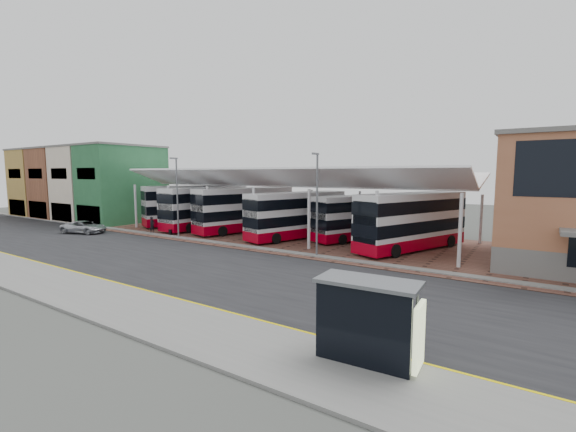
# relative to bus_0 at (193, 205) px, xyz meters

# --- Properties ---
(ground) EXTENTS (140.00, 140.00, 0.00)m
(ground) POSITION_rel_bus_0_xyz_m (19.95, -13.89, -2.52)
(ground) COLOR #40423E
(road) EXTENTS (120.00, 14.00, 0.02)m
(road) POSITION_rel_bus_0_xyz_m (19.95, -14.89, -2.51)
(road) COLOR black
(road) RESTS_ON ground
(forecourt) EXTENTS (72.00, 16.00, 0.06)m
(forecourt) POSITION_rel_bus_0_xyz_m (21.95, -0.89, -2.49)
(forecourt) COLOR brown
(forecourt) RESTS_ON ground
(sidewalk) EXTENTS (120.00, 4.00, 0.14)m
(sidewalk) POSITION_rel_bus_0_xyz_m (19.95, -22.89, -2.45)
(sidewalk) COLOR slate
(sidewalk) RESTS_ON ground
(north_kerb) EXTENTS (120.00, 0.80, 0.14)m
(north_kerb) POSITION_rel_bus_0_xyz_m (19.95, -7.69, -2.45)
(north_kerb) COLOR slate
(north_kerb) RESTS_ON ground
(yellow_line_near) EXTENTS (120.00, 0.12, 0.01)m
(yellow_line_near) POSITION_rel_bus_0_xyz_m (19.95, -20.89, -2.49)
(yellow_line_near) COLOR #F3D900
(yellow_line_near) RESTS_ON road
(yellow_line_far) EXTENTS (120.00, 0.12, 0.01)m
(yellow_line_far) POSITION_rel_bus_0_xyz_m (19.95, -20.59, -2.49)
(yellow_line_far) COLOR #F3D900
(yellow_line_far) RESTS_ON road
(canopy) EXTENTS (37.00, 11.63, 7.07)m
(canopy) POSITION_rel_bus_0_xyz_m (13.95, 0.05, 3.28)
(canopy) COLOR silver
(canopy) RESTS_ON ground
(shop_green) EXTENTS (6.40, 10.20, 10.22)m
(shop_green) POSITION_rel_bus_0_xyz_m (-10.05, -2.92, 2.60)
(shop_green) COLOR #2D6F40
(shop_green) RESTS_ON ground
(shop_cream) EXTENTS (6.40, 10.20, 10.22)m
(shop_cream) POSITION_rel_bus_0_xyz_m (-16.55, -2.92, 2.60)
(shop_cream) COLOR beige
(shop_cream) RESTS_ON ground
(shop_brick) EXTENTS (6.40, 10.20, 10.22)m
(shop_brick) POSITION_rel_bus_0_xyz_m (-23.05, -2.92, 2.60)
(shop_brick) COLOR brown
(shop_brick) RESTS_ON ground
(shop_ochre) EXTENTS (6.40, 10.20, 10.22)m
(shop_ochre) POSITION_rel_bus_0_xyz_m (-29.55, -2.92, 2.60)
(shop_ochre) COLOR #B08A3F
(shop_ochre) RESTS_ON ground
(lamp_west) EXTENTS (0.16, 0.90, 8.07)m
(lamp_west) POSITION_rel_bus_0_xyz_m (5.95, -7.62, 1.84)
(lamp_west) COLOR slate
(lamp_west) RESTS_ON ground
(lamp_east) EXTENTS (0.16, 0.90, 8.07)m
(lamp_east) POSITION_rel_bus_0_xyz_m (21.95, -7.62, 1.84)
(lamp_east) COLOR slate
(lamp_east) RESTS_ON ground
(bus_0) EXTENTS (7.42, 12.09, 4.95)m
(bus_0) POSITION_rel_bus_0_xyz_m (0.00, 0.00, 0.00)
(bus_0) COLOR silver
(bus_0) RESTS_ON forecourt
(bus_1) EXTENTS (3.15, 11.76, 4.82)m
(bus_1) POSITION_rel_bus_0_xyz_m (3.26, -1.07, -0.06)
(bus_1) COLOR silver
(bus_1) RESTS_ON forecourt
(bus_2) EXTENTS (5.74, 12.08, 4.86)m
(bus_2) POSITION_rel_bus_0_xyz_m (8.95, -0.73, -0.05)
(bus_2) COLOR silver
(bus_2) RESTS_ON forecourt
(bus_3) EXTENTS (5.83, 11.39, 4.59)m
(bus_3) POSITION_rel_bus_0_xyz_m (16.18, -1.37, -0.18)
(bus_3) COLOR silver
(bus_3) RESTS_ON forecourt
(bus_4) EXTENTS (6.30, 10.64, 4.34)m
(bus_4) POSITION_rel_bus_0_xyz_m (21.75, 1.45, -0.30)
(bus_4) COLOR silver
(bus_4) RESTS_ON forecourt
(bus_5) EXTENTS (6.71, 11.88, 4.82)m
(bus_5) POSITION_rel_bus_0_xyz_m (27.44, -0.95, -0.06)
(bus_5) COLOR silver
(bus_5) RESTS_ON forecourt
(silver_car) EXTENTS (5.30, 3.68, 1.34)m
(silver_car) POSITION_rel_bus_0_xyz_m (-5.10, -11.16, -1.83)
(silver_car) COLOR #AEB0B7
(silver_car) RESTS_ON road
(pedestrian) EXTENTS (0.52, 0.72, 1.82)m
(pedestrian) POSITION_rel_bus_0_xyz_m (1.52, -7.36, -1.55)
(pedestrian) COLOR black
(pedestrian) RESTS_ON forecourt
(suitcase) EXTENTS (0.34, 0.24, 0.59)m
(suitcase) POSITION_rel_bus_0_xyz_m (3.98, -6.96, -2.17)
(suitcase) COLOR black
(suitcase) RESTS_ON forecourt
(bus_shelter) EXTENTS (3.58, 1.81, 2.80)m
(bus_shelter) POSITION_rel_bus_0_xyz_m (32.04, -21.87, -0.64)
(bus_shelter) COLOR black
(bus_shelter) RESTS_ON sidewalk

